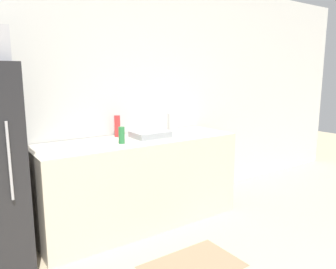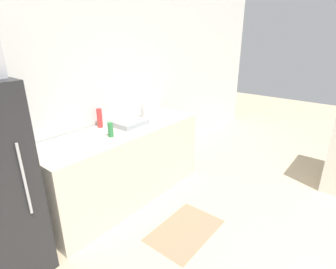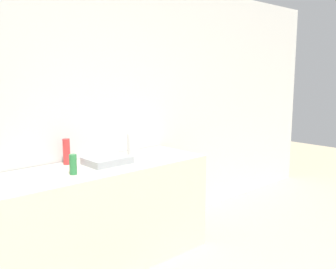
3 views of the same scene
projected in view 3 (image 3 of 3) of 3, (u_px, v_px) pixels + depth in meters
wall_back at (50, 116)px, 3.19m from camera, size 8.00×0.06×2.60m
counter at (95, 218)px, 3.18m from camera, size 2.05×0.67×0.89m
sink_basin at (107, 160)px, 3.22m from camera, size 0.37×0.28×0.06m
bottle_tall at (67, 152)px, 3.19m from camera, size 0.06×0.06×0.22m
bottle_short at (73, 164)px, 2.87m from camera, size 0.06×0.06×0.16m
paper_towel_roll at (133, 145)px, 3.46m from camera, size 0.11×0.11×0.22m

